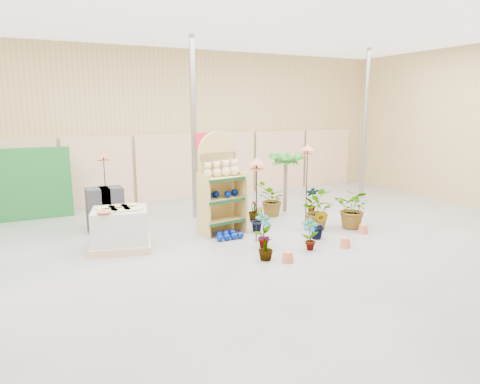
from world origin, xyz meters
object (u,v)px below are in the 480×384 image
(display_shelf, at_px, (219,187))
(potted_plant_2, at_px, (315,210))
(bird_table_front, at_px, (257,164))
(pallet_stack, at_px, (121,229))

(display_shelf, height_order, potted_plant_2, display_shelf)
(display_shelf, xyz_separation_m, potted_plant_2, (2.08, -0.77, -0.60))
(display_shelf, distance_m, potted_plant_2, 2.30)
(bird_table_front, height_order, potted_plant_2, bird_table_front)
(display_shelf, relative_size, bird_table_front, 1.27)
(display_shelf, bearing_deg, potted_plant_2, -29.16)
(display_shelf, relative_size, potted_plant_2, 2.56)
(bird_table_front, distance_m, potted_plant_2, 2.10)
(display_shelf, xyz_separation_m, bird_table_front, (0.39, -1.03, 0.62))
(bird_table_front, bearing_deg, pallet_stack, 163.56)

